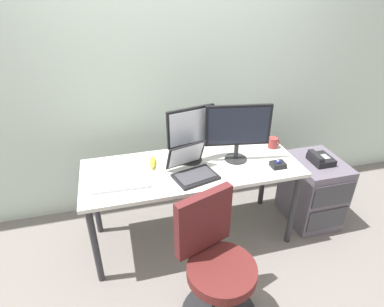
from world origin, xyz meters
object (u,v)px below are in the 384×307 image
at_px(office_chair, 216,269).
at_px(laptop, 192,168).
at_px(file_cabinet, 313,190).
at_px(desk_phone, 320,159).
at_px(trackball_mouse, 278,164).
at_px(keyboard, 121,185).
at_px(banana, 153,162).
at_px(monitor_side, 191,131).
at_px(coffee_mug, 273,143).
at_px(monitor_main, 238,129).

relative_size(office_chair, laptop, 2.45).
xyz_separation_m(file_cabinet, desk_phone, (-0.01, -0.02, 0.35)).
distance_m(file_cabinet, trackball_mouse, 0.67).
xyz_separation_m(keyboard, banana, (0.27, 0.24, 0.01)).
xyz_separation_m(monitor_side, coffee_mug, (0.75, 0.03, -0.22)).
relative_size(keyboard, trackball_mouse, 3.78).
bearing_deg(trackball_mouse, office_chair, -140.67).
bearing_deg(file_cabinet, coffee_mug, 156.34).
bearing_deg(coffee_mug, file_cabinet, -23.66).
bearing_deg(laptop, file_cabinet, 3.34).
bearing_deg(monitor_main, desk_phone, -5.25).
xyz_separation_m(file_cabinet, laptop, (-1.17, -0.07, 0.47)).
bearing_deg(laptop, office_chair, -91.17).
bearing_deg(coffee_mug, trackball_mouse, -110.14).
relative_size(desk_phone, monitor_side, 0.44).
bearing_deg(coffee_mug, banana, -179.18).
height_order(office_chair, laptop, laptop).
bearing_deg(trackball_mouse, banana, 162.92).
height_order(desk_phone, banana, banana).
distance_m(desk_phone, keyboard, 1.70).
bearing_deg(banana, trackball_mouse, -17.08).
bearing_deg(office_chair, banana, 106.37).
bearing_deg(laptop, monitor_main, 16.81).
bearing_deg(keyboard, trackball_mouse, -2.32).
distance_m(monitor_side, trackball_mouse, 0.73).
height_order(file_cabinet, banana, banana).
bearing_deg(file_cabinet, monitor_main, 176.03).
distance_m(file_cabinet, monitor_side, 1.32).
height_order(monitor_side, coffee_mug, monitor_side).
xyz_separation_m(laptop, banana, (-0.26, 0.22, -0.03)).
xyz_separation_m(file_cabinet, coffee_mug, (-0.38, 0.17, 0.46)).
bearing_deg(monitor_main, keyboard, -171.26).
distance_m(desk_phone, monitor_side, 1.18).
bearing_deg(file_cabinet, laptop, -176.66).
distance_m(desk_phone, banana, 1.44).
distance_m(desk_phone, laptop, 1.17).
distance_m(office_chair, laptop, 0.74).
height_order(file_cabinet, laptop, laptop).
bearing_deg(monitor_side, banana, 176.50).
xyz_separation_m(monitor_side, banana, (-0.31, 0.02, -0.25)).
bearing_deg(trackball_mouse, file_cabinet, 15.85).
relative_size(office_chair, coffee_mug, 9.98).
distance_m(desk_phone, coffee_mug, 0.43).
distance_m(office_chair, keyboard, 0.87).
distance_m(file_cabinet, banana, 1.51).
xyz_separation_m(monitor_main, banana, (-0.67, 0.10, -0.26)).
relative_size(file_cabinet, keyboard, 1.50).
bearing_deg(keyboard, coffee_mug, 10.96).
relative_size(laptop, trackball_mouse, 3.43).
bearing_deg(keyboard, desk_phone, 2.49).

